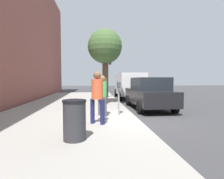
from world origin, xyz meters
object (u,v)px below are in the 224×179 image
traffic_signal (109,69)px  street_tree (105,47)px  parking_meter (119,91)px  parked_sedan_near (149,93)px  trash_bin (75,120)px  pedestrian_bystander (97,93)px  pedestrian_at_meter (102,93)px  parked_van_far (129,84)px

traffic_signal → street_tree: bearing=172.2°
parking_meter → traffic_signal: traffic_signal is taller
parked_sedan_near → traffic_signal: size_ratio=1.23×
parking_meter → parked_sedan_near: bearing=-42.4°
parked_sedan_near → trash_bin: bearing=146.3°
pedestrian_bystander → trash_bin: bearing=-169.5°
trash_bin → pedestrian_at_meter: bearing=-15.7°
parking_meter → pedestrian_at_meter: 0.74m
pedestrian_at_meter → parked_sedan_near: size_ratio=0.38×
trash_bin → traffic_signal: bearing=-9.0°
parked_van_far → parked_sedan_near: bearing=-180.0°
traffic_signal → trash_bin: (-10.77, 1.71, -1.92)m
parking_meter → trash_bin: size_ratio=1.40×
pedestrian_bystander → parking_meter: bearing=-0.6°
parking_meter → pedestrian_at_meter: size_ratio=0.84×
parking_meter → parked_sedan_near: size_ratio=0.32×
pedestrian_at_meter → pedestrian_bystander: pedestrian_bystander is taller
parked_sedan_near → parked_van_far: (6.00, 0.00, 0.36)m
parked_sedan_near → pedestrian_bystander: bearing=141.6°
pedestrian_bystander → street_tree: 5.68m
parked_van_far → street_tree: 5.70m
parked_van_far → pedestrian_at_meter: bearing=162.1°
parked_van_far → street_tree: bearing=152.7°
pedestrian_at_meter → traffic_signal: bearing=51.8°
parked_sedan_near → street_tree: (1.40, 2.38, 2.74)m
parking_meter → trash_bin: 3.48m
pedestrian_at_meter → parked_sedan_near: (2.39, -2.71, -0.23)m
parked_van_far → traffic_signal: (-0.51, 1.82, 1.32)m
parked_sedan_near → trash_bin: (-5.28, 3.53, -0.24)m
parking_meter → traffic_signal: bearing=-1.3°
parked_van_far → street_tree: street_tree is taller
parking_meter → street_tree: size_ratio=0.31×
pedestrian_at_meter → street_tree: size_ratio=0.36×
parking_meter → parked_van_far: parked_van_far is taller
parked_sedan_near → street_tree: bearing=59.6°
parked_sedan_near → trash_bin: parked_sedan_near is taller
parked_sedan_near → parked_van_far: 6.01m
parked_sedan_near → street_tree: size_ratio=0.96×
pedestrian_at_meter → traffic_signal: size_ratio=0.47×
traffic_signal → parked_sedan_near: bearing=-161.6°
parking_meter → trash_bin: bearing=153.7°
pedestrian_bystander → parked_van_far: 10.14m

